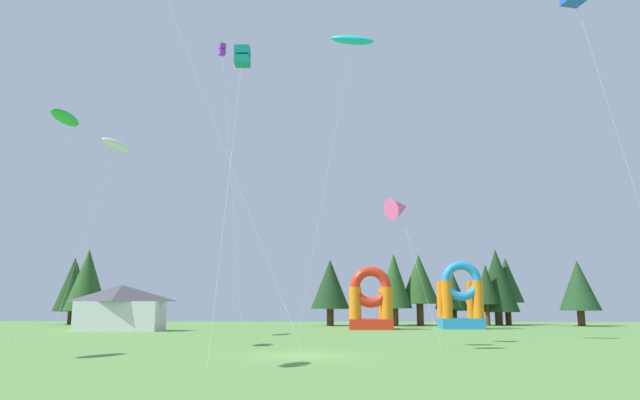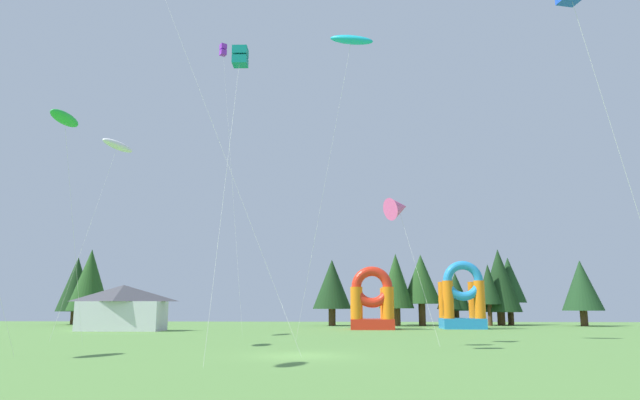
{
  "view_description": "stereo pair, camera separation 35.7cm",
  "coord_description": "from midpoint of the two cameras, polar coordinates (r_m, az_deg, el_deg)",
  "views": [
    {
      "loc": [
        2.01,
        -27.27,
        2.26
      ],
      "look_at": [
        0.0,
        15.54,
        10.28
      ],
      "focal_mm": 31.98,
      "sensor_mm": 36.0,
      "label": 1
    },
    {
      "loc": [
        2.37,
        -27.25,
        2.26
      ],
      "look_at": [
        0.0,
        15.54,
        10.28
      ],
      "focal_mm": 31.98,
      "sensor_mm": 36.0,
      "label": 2
    }
  ],
  "objects": [
    {
      "name": "ground_plane",
      "position": [
        27.44,
        -1.97,
        -15.32
      ],
      "size": [
        120.0,
        120.0,
        0.0
      ],
      "primitive_type": "plane",
      "color": "#5B8C42"
    },
    {
      "name": "kite_pink_delta",
      "position": [
        37.37,
        7.64,
        -0.79
      ],
      "size": [
        3.01,
        4.05,
        9.44
      ],
      "color": "#EA599E",
      "rests_on": "ground_plane"
    },
    {
      "name": "tree_row_7",
      "position": [
        73.8,
        13.06,
        -8.95
      ],
      "size": [
        3.72,
        3.72,
        6.41
      ],
      "color": "#4C331E",
      "rests_on": "ground_plane"
    },
    {
      "name": "kite_green_parafoil",
      "position": [
        36.71,
        -24.4,
        7.49
      ],
      "size": [
        1.21,
        5.04,
        13.5
      ],
      "color": "green",
      "rests_on": "ground_plane"
    },
    {
      "name": "tree_row_6",
      "position": [
        70.54,
        12.35,
        -8.75
      ],
      "size": [
        2.74,
        2.74,
        6.63
      ],
      "color": "#4C331E",
      "rests_on": "ground_plane"
    },
    {
      "name": "tree_row_0",
      "position": [
        81.06,
        -23.55,
        -7.73
      ],
      "size": [
        4.71,
        4.71,
        8.62
      ],
      "color": "#4C331E",
      "rests_on": "ground_plane"
    },
    {
      "name": "tree_row_2",
      "position": [
        69.24,
        0.87,
        -8.44
      ],
      "size": [
        4.64,
        4.64,
        7.85
      ],
      "color": "#4C331E",
      "rests_on": "ground_plane"
    },
    {
      "name": "tree_row_3",
      "position": [
        69.06,
        7.27,
        -8.05
      ],
      "size": [
        4.16,
        4.16,
        8.52
      ],
      "color": "#4C331E",
      "rests_on": "ground_plane"
    },
    {
      "name": "festival_tent",
      "position": [
        57.79,
        -19.47,
        -10.13
      ],
      "size": [
        7.73,
        3.38,
        4.27
      ],
      "color": "silver",
      "rests_on": "ground_plane"
    },
    {
      "name": "kite_teal_box",
      "position": [
        31.62,
        -8.11,
        14.0
      ],
      "size": [
        0.81,
        6.63,
        15.9
      ],
      "color": "#0C7F7A",
      "rests_on": "ground_plane"
    },
    {
      "name": "tree_row_4",
      "position": [
        73.08,
        7.44,
        -8.56
      ],
      "size": [
        2.83,
        2.83,
        6.84
      ],
      "color": "#4C331E",
      "rests_on": "ground_plane"
    },
    {
      "name": "tree_row_10",
      "position": [
        75.42,
        18.01,
        -7.66
      ],
      "size": [
        4.06,
        4.06,
        8.3
      ],
      "color": "#4C331E",
      "rests_on": "ground_plane"
    },
    {
      "name": "kite_purple_box",
      "position": [
        59.16,
        -9.93,
        14.49
      ],
      "size": [
        3.98,
        5.39,
        27.92
      ],
      "color": "purple",
      "rests_on": "ground_plane"
    },
    {
      "name": "tree_row_5",
      "position": [
        70.32,
        9.74,
        -7.84
      ],
      "size": [
        4.61,
        4.61,
        8.47
      ],
      "color": "#4C331E",
      "rests_on": "ground_plane"
    },
    {
      "name": "kite_cyan_parafoil",
      "position": [
        41.64,
        2.98,
        15.68
      ],
      "size": [
        5.46,
        1.57,
        21.37
      ],
      "color": "#19B7CC",
      "rests_on": "ground_plane"
    },
    {
      "name": "inflatable_orange_dome",
      "position": [
        58.47,
        4.9,
        -10.52
      ],
      "size": [
        4.31,
        4.43,
        6.19
      ],
      "color": "red",
      "rests_on": "ground_plane"
    },
    {
      "name": "kite_white_parafoil",
      "position": [
        48.63,
        -19.84,
        5.18
      ],
      "size": [
        2.69,
        6.9,
        15.5
      ],
      "color": "white",
      "rests_on": "ground_plane"
    },
    {
      "name": "tree_row_1",
      "position": [
        75.26,
        -22.38,
        -7.4
      ],
      "size": [
        5.01,
        5.01,
        9.17
      ],
      "color": "#4C331E",
      "rests_on": "ground_plane"
    },
    {
      "name": "tree_row_8",
      "position": [
        72.04,
        16.15,
        -8.14
      ],
      "size": [
        2.87,
        2.87,
        7.3
      ],
      "color": "#4C331E",
      "rests_on": "ground_plane"
    },
    {
      "name": "tree_row_11",
      "position": [
        74.47,
        24.33,
        -7.81
      ],
      "size": [
        4.66,
        4.66,
        7.66
      ],
      "color": "#4C331E",
      "rests_on": "ground_plane"
    },
    {
      "name": "inflatable_blue_arch",
      "position": [
        61.36,
        13.71,
        -9.95
      ],
      "size": [
        4.26,
        3.94,
        6.85
      ],
      "color": "#268CD8",
      "rests_on": "ground_plane"
    },
    {
      "name": "tree_row_9",
      "position": [
        74.05,
        17.14,
        -7.71
      ],
      "size": [
        5.11,
        5.11,
        9.26
      ],
      "color": "#4C331E",
      "rests_on": "ground_plane"
    }
  ]
}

